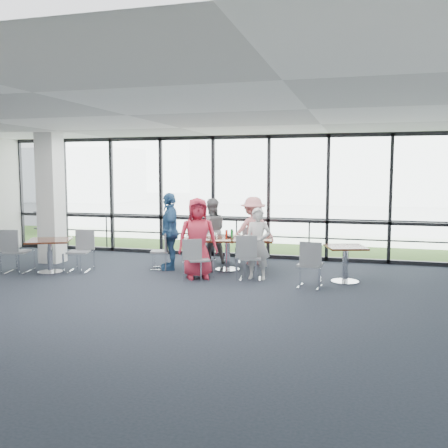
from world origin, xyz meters
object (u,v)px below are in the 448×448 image
(diner_far_right, at_px, (253,231))
(chair_spare_la, at_px, (17,252))
(main_table, at_px, (227,243))
(diner_end, at_px, (170,231))
(diner_far_left, at_px, (211,231))
(chair_main_fr, at_px, (246,246))
(chair_main_end, at_px, (160,251))
(chair_main_fl, at_px, (205,245))
(chair_main_nl, at_px, (199,260))
(diner_near_left, at_px, (198,238))
(side_table_right, at_px, (346,253))
(chair_spare_lb, at_px, (79,252))
(chair_spare_r, at_px, (310,265))
(chair_main_nr, at_px, (250,258))
(diner_near_right, at_px, (258,244))
(structural_column, at_px, (51,198))
(side_table_left, at_px, (50,244))

(diner_far_right, bearing_deg, chair_spare_la, -0.62)
(main_table, distance_m, diner_end, 1.36)
(diner_far_left, height_order, chair_main_fr, diner_far_left)
(chair_main_fr, relative_size, chair_main_end, 1.01)
(main_table, relative_size, diner_end, 1.23)
(diner_end, height_order, chair_main_fl, diner_end)
(chair_main_nl, height_order, chair_main_end, chair_main_nl)
(chair_main_nl, relative_size, chair_main_end, 1.03)
(diner_far_left, bearing_deg, diner_end, 31.12)
(diner_near_left, relative_size, chair_main_nl, 2.00)
(diner_far_left, bearing_deg, side_table_right, 132.78)
(chair_spare_lb, bearing_deg, diner_end, -170.20)
(diner_near_left, height_order, chair_main_fr, diner_near_left)
(chair_main_end, height_order, chair_spare_r, chair_spare_r)
(chair_main_fr, bearing_deg, chair_main_fl, -3.96)
(chair_main_nl, height_order, chair_main_fr, chair_main_nl)
(main_table, height_order, chair_spare_la, chair_spare_la)
(diner_near_left, relative_size, chair_main_nr, 1.84)
(diner_near_right, xyz_separation_m, chair_main_end, (-2.41, 0.46, -0.34))
(diner_far_left, relative_size, diner_end, 0.90)
(diner_far_right, xyz_separation_m, chair_main_fr, (-0.21, 0.19, -0.40))
(chair_spare_r, bearing_deg, chair_spare_lb, -174.49)
(chair_main_nl, bearing_deg, structural_column, 139.60)
(diner_end, xyz_separation_m, chair_main_end, (-0.23, -0.07, -0.47))
(structural_column, xyz_separation_m, diner_end, (3.17, -0.05, -0.71))
(main_table, distance_m, chair_spare_lb, 3.37)
(diner_end, relative_size, chair_main_end, 2.13)
(diner_far_right, height_order, chair_spare_r, diner_far_right)
(structural_column, xyz_separation_m, main_table, (4.49, 0.18, -0.97))
(chair_spare_la, bearing_deg, diner_end, 9.29)
(diner_end, bearing_deg, chair_spare_r, 50.94)
(diner_far_right, bearing_deg, chair_main_fl, -27.46)
(side_table_right, bearing_deg, diner_near_left, -172.67)
(main_table, height_order, diner_near_right, diner_near_right)
(chair_spare_la, xyz_separation_m, chair_spare_r, (6.44, 0.31, -0.03))
(diner_near_left, bearing_deg, diner_end, 114.89)
(diner_near_left, relative_size, chair_spare_r, 1.90)
(chair_main_fr, xyz_separation_m, chair_spare_la, (-4.64, -2.65, 0.06))
(diner_far_left, distance_m, chair_main_nr, 2.15)
(side_table_right, relative_size, chair_main_end, 1.13)
(chair_main_end, height_order, chair_spare_lb, chair_spare_lb)
(structural_column, bearing_deg, chair_main_fl, 16.12)
(side_table_left, bearing_deg, structural_column, 121.98)
(side_table_right, xyz_separation_m, diner_end, (-3.97, 0.36, 0.28))
(diner_near_right, bearing_deg, chair_spare_la, -169.81)
(structural_column, relative_size, chair_main_fr, 3.79)
(chair_main_fl, xyz_separation_m, chair_spare_la, (-3.63, -2.46, 0.05))
(side_table_left, distance_m, diner_near_left, 3.39)
(side_table_left, relative_size, diner_near_left, 0.70)
(chair_main_fr, bearing_deg, diner_far_right, 121.78)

